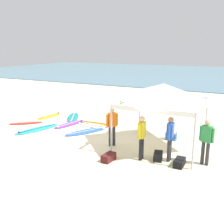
% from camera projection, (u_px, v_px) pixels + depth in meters
% --- Properties ---
extents(ground_plane, '(80.00, 80.00, 0.00)m').
position_uv_depth(ground_plane, '(96.00, 140.00, 12.07)').
color(ground_plane, beige).
extents(sea, '(80.00, 36.00, 0.10)m').
position_uv_depth(sea, '(202.00, 74.00, 41.48)').
color(sea, '#568499').
rests_on(sea, ground).
extents(canopy_tent, '(3.29, 3.29, 2.75)m').
position_uv_depth(canopy_tent, '(163.00, 92.00, 10.67)').
color(canopy_tent, '#B7B7BC').
rests_on(canopy_tent, ground).
extents(surfboard_orange, '(1.84, 0.55, 0.19)m').
position_uv_depth(surfboard_orange, '(96.00, 123.00, 14.62)').
color(surfboard_orange, orange).
rests_on(surfboard_orange, ground).
extents(surfboard_cyan, '(1.40, 2.58, 0.19)m').
position_uv_depth(surfboard_cyan, '(37.00, 129.00, 13.60)').
color(surfboard_cyan, '#23B2CC').
rests_on(surfboard_cyan, ground).
extents(surfboard_blue, '(1.75, 2.45, 0.19)m').
position_uv_depth(surfboard_blue, '(87.00, 131.00, 13.25)').
color(surfboard_blue, blue).
rests_on(surfboard_blue, ground).
extents(surfboard_yellow, '(0.76, 1.90, 0.19)m').
position_uv_depth(surfboard_yellow, '(49.00, 116.00, 16.14)').
color(surfboard_yellow, yellow).
rests_on(surfboard_yellow, ground).
extents(surfboard_teal, '(1.70, 2.40, 0.19)m').
position_uv_depth(surfboard_teal, '(73.00, 117.00, 15.89)').
color(surfboard_teal, '#19847F').
rests_on(surfboard_teal, ground).
extents(surfboard_red, '(1.69, 1.54, 0.19)m').
position_uv_depth(surfboard_red, '(26.00, 123.00, 14.71)').
color(surfboard_red, red).
rests_on(surfboard_red, ground).
extents(surfboard_purple, '(1.00, 2.25, 0.19)m').
position_uv_depth(surfboard_purple, '(70.00, 124.00, 14.52)').
color(surfboard_purple, purple).
rests_on(surfboard_purple, ground).
extents(surfboard_white, '(2.39, 0.97, 0.19)m').
position_uv_depth(surfboard_white, '(94.00, 126.00, 14.20)').
color(surfboard_white, white).
rests_on(surfboard_white, ground).
extents(person_green, '(0.53, 0.32, 1.71)m').
position_uv_depth(person_green, '(206.00, 139.00, 9.34)').
color(person_green, '#2D2D33').
rests_on(person_green, ground).
extents(person_orange, '(0.40, 0.45, 1.71)m').
position_uv_depth(person_orange, '(112.00, 124.00, 11.17)').
color(person_orange, '#2D2D33').
rests_on(person_orange, ground).
extents(person_yellow, '(0.23, 0.55, 1.71)m').
position_uv_depth(person_yellow, '(142.00, 135.00, 9.79)').
color(person_yellow, black).
rests_on(person_yellow, ground).
extents(person_blue, '(0.23, 0.55, 1.71)m').
position_uv_depth(person_blue, '(170.00, 136.00, 9.67)').
color(person_blue, '#2D2D33').
rests_on(person_blue, ground).
extents(gear_bag_near_tent, '(0.39, 0.63, 0.28)m').
position_uv_depth(gear_bag_near_tent, '(109.00, 157.00, 9.85)').
color(gear_bag_near_tent, '#4C1919').
rests_on(gear_bag_near_tent, ground).
extents(gear_bag_by_pole, '(0.34, 0.61, 0.28)m').
position_uv_depth(gear_bag_by_pole, '(179.00, 162.00, 9.41)').
color(gear_bag_by_pole, black).
rests_on(gear_bag_by_pole, ground).
extents(gear_bag_on_sand, '(0.44, 0.65, 0.28)m').
position_uv_depth(gear_bag_on_sand, '(158.00, 156.00, 9.96)').
color(gear_bag_on_sand, black).
rests_on(gear_bag_on_sand, ground).
extents(cooler_box, '(0.50, 0.36, 0.39)m').
position_uv_depth(cooler_box, '(171.00, 136.00, 12.10)').
color(cooler_box, '#2D60B7').
rests_on(cooler_box, ground).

